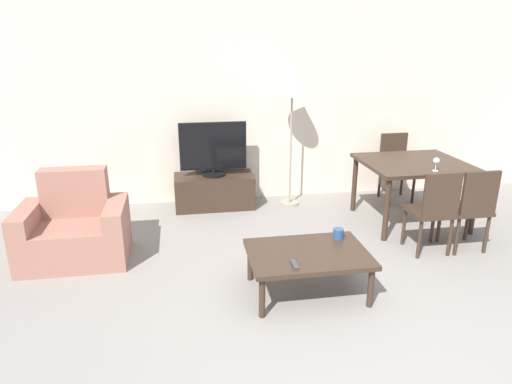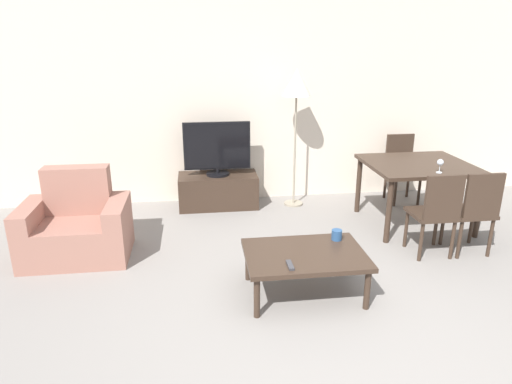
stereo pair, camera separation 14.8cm
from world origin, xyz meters
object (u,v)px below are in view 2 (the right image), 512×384
at_px(floor_lamp, 297,88).
at_px(coffee_table, 305,257).
at_px(tv_stand, 218,191).
at_px(cup_white_near, 337,235).
at_px(armchair, 77,228).
at_px(wine_glass_left, 440,163).
at_px(dining_chair_near, 436,211).
at_px(dining_chair_near_right, 474,209).
at_px(dining_chair_far, 401,165).
at_px(tv, 217,149).
at_px(remote_primary, 290,265).
at_px(dining_table, 418,170).

bearing_deg(floor_lamp, coffee_table, -99.76).
xyz_separation_m(tv_stand, cup_white_near, (0.94, -2.01, 0.22)).
xyz_separation_m(armchair, coffee_table, (2.05, -1.00, 0.04)).
distance_m(floor_lamp, wine_glass_left, 1.88).
relative_size(dining_chair_near, dining_chair_near_right, 1.00).
xyz_separation_m(coffee_table, dining_chair_far, (1.81, 2.17, 0.14)).
relative_size(tv, coffee_table, 0.83).
bearing_deg(coffee_table, dining_chair_far, 50.10).
distance_m(dining_chair_near, remote_primary, 1.75).
bearing_deg(floor_lamp, tv_stand, 176.18).
bearing_deg(remote_primary, dining_chair_near_right, 20.39).
bearing_deg(coffee_table, tv_stand, 105.12).
bearing_deg(remote_primary, cup_white_near, 40.55).
relative_size(dining_table, dining_chair_near_right, 1.31).
xyz_separation_m(remote_primary, wine_glass_left, (1.82, 1.17, 0.44)).
bearing_deg(dining_chair_far, coffee_table, -129.90).
bearing_deg(floor_lamp, dining_chair_near_right, -48.76).
bearing_deg(dining_chair_near, remote_primary, -155.07).
bearing_deg(dining_chair_near, armchair, 172.12).
distance_m(armchair, tv, 1.96).
height_order(coffee_table, cup_white_near, cup_white_near).
distance_m(dining_table, wine_glass_left, 0.44).
xyz_separation_m(dining_chair_far, remote_primary, (-1.98, -2.39, -0.09)).
bearing_deg(armchair, cup_white_near, -18.21).
xyz_separation_m(tv_stand, wine_glass_left, (2.25, -1.28, 0.62)).
xyz_separation_m(tv, cup_white_near, (0.94, -2.01, -0.33)).
relative_size(dining_table, wine_glass_left, 7.79).
xyz_separation_m(armchair, floor_lamp, (2.43, 1.16, 1.19)).
bearing_deg(coffee_table, wine_glass_left, 29.99).
bearing_deg(armchair, coffee_table, -25.96).
distance_m(tv_stand, dining_chair_near, 2.66).
bearing_deg(floor_lamp, tv, 176.32).
height_order(tv_stand, wine_glass_left, wine_glass_left).
relative_size(tv_stand, dining_chair_far, 1.14).
bearing_deg(cup_white_near, coffee_table, -147.35).
height_order(tv_stand, dining_table, dining_table).
distance_m(floor_lamp, remote_primary, 2.68).
relative_size(cup_white_near, wine_glass_left, 0.63).
height_order(cup_white_near, wine_glass_left, wine_glass_left).
relative_size(dining_chair_near, wine_glass_left, 5.95).
xyz_separation_m(remote_primary, cup_white_near, (0.51, 0.43, 0.04)).
bearing_deg(dining_chair_near_right, remote_primary, -159.61).
height_order(tv_stand, tv, tv).
height_order(tv_stand, dining_chair_near_right, dining_chair_near_right).
bearing_deg(dining_table, armchair, -174.63).
height_order(dining_chair_near_right, floor_lamp, floor_lamp).
bearing_deg(cup_white_near, dining_chair_near, 15.76).
bearing_deg(dining_chair_far, armchair, -163.17).
bearing_deg(tv, dining_chair_near_right, -35.24).
distance_m(tv_stand, floor_lamp, 1.61).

